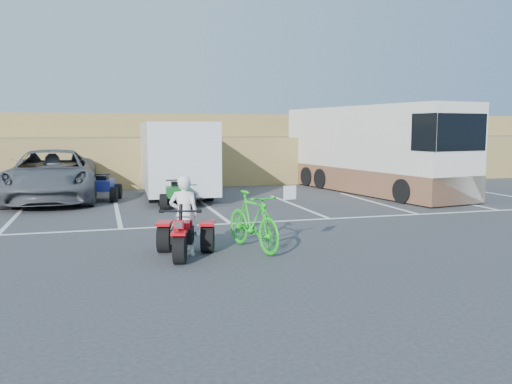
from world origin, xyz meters
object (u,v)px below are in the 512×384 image
object	(u,v)px
rider	(184,215)
cargo_trailer	(176,157)
red_trike_atv	(184,257)
green_dirt_bike	(253,221)
quad_atv_blue	(103,201)
rv_motorhome	(371,156)
quad_atv_green	(177,207)
grey_pickup	(52,175)

from	to	relation	value
rider	cargo_trailer	bearing A→B (deg)	-81.46
red_trike_atv	green_dirt_bike	bearing A→B (deg)	24.78
cargo_trailer	quad_atv_blue	xyz separation A→B (m)	(-2.52, -0.39, -1.40)
rv_motorhome	quad_atv_green	world-z (taller)	rv_motorhome
grey_pickup	rv_motorhome	distance (m)	11.43
rider	rv_motorhome	world-z (taller)	rv_motorhome
quad_atv_green	quad_atv_blue	bearing A→B (deg)	136.71
quad_atv_blue	quad_atv_green	world-z (taller)	quad_atv_blue
quad_atv_blue	quad_atv_green	xyz separation A→B (m)	(2.15, -2.27, 0.00)
green_dirt_bike	rv_motorhome	world-z (taller)	rv_motorhome
red_trike_atv	quad_atv_blue	world-z (taller)	red_trike_atv
cargo_trailer	rider	bearing A→B (deg)	-94.78
green_dirt_bike	quad_atv_green	distance (m)	6.27
green_dirt_bike	cargo_trailer	distance (m)	8.91
grey_pickup	rv_motorhome	world-z (taller)	rv_motorhome
cargo_trailer	quad_atv_green	xyz separation A→B (m)	(-0.37, -2.66, -1.40)
quad_atv_blue	red_trike_atv	bearing A→B (deg)	-71.03
red_trike_atv	grey_pickup	distance (m)	9.70
rider	quad_atv_green	xyz separation A→B (m)	(0.69, 6.30, -0.76)
green_dirt_bike	cargo_trailer	bearing A→B (deg)	77.93
red_trike_atv	quad_atv_green	distance (m)	6.48
grey_pickup	rv_motorhome	xyz separation A→B (m)	(11.40, -0.63, 0.53)
quad_atv_blue	quad_atv_green	size ratio (longest dim) A/B	1.04
rv_motorhome	green_dirt_bike	bearing A→B (deg)	-139.77
cargo_trailer	quad_atv_green	bearing A→B (deg)	-95.97
cargo_trailer	grey_pickup	bearing A→B (deg)	-179.12
red_trike_atv	green_dirt_bike	world-z (taller)	green_dirt_bike
green_dirt_bike	rv_motorhome	distance (m)	10.87
green_dirt_bike	quad_atv_green	world-z (taller)	green_dirt_bike
rider	green_dirt_bike	bearing A→B (deg)	-160.91
cargo_trailer	rv_motorhome	size ratio (longest dim) A/B	0.62
quad_atv_green	grey_pickup	bearing A→B (deg)	147.24
rider	quad_atv_green	size ratio (longest dim) A/B	1.09
grey_pickup	rv_motorhome	bearing A→B (deg)	-2.99
rv_motorhome	quad_atv_blue	distance (m)	9.87
rider	quad_atv_green	world-z (taller)	rider
red_trike_atv	quad_atv_green	bearing A→B (deg)	98.83
red_trike_atv	quad_atv_blue	bearing A→B (deg)	114.54
green_dirt_bike	quad_atv_green	bearing A→B (deg)	82.19
rider	cargo_trailer	world-z (taller)	cargo_trailer
grey_pickup	cargo_trailer	distance (m)	4.18
green_dirt_bike	grey_pickup	bearing A→B (deg)	102.36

